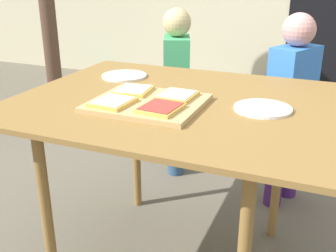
% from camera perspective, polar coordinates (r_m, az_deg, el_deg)
% --- Properties ---
extents(dining_table, '(1.12, 0.92, 0.72)m').
position_cam_1_polar(dining_table, '(1.47, 1.11, 0.98)').
color(dining_table, olive).
rests_on(dining_table, ground).
extents(cutting_board, '(0.36, 0.32, 0.02)m').
position_cam_1_polar(cutting_board, '(1.38, -2.88, 3.21)').
color(cutting_board, tan).
rests_on(cutting_board, dining_table).
extents(pizza_slice_far_left, '(0.13, 0.15, 0.02)m').
position_cam_1_polar(pizza_slice_far_left, '(1.47, -4.86, 5.03)').
color(pizza_slice_far_left, gold).
rests_on(pizza_slice_far_left, cutting_board).
extents(pizza_slice_near_right, '(0.13, 0.14, 0.02)m').
position_cam_1_polar(pizza_slice_near_right, '(1.28, -1.04, 2.55)').
color(pizza_slice_near_right, gold).
rests_on(pizza_slice_near_right, cutting_board).
extents(pizza_slice_far_right, '(0.12, 0.14, 0.02)m').
position_cam_1_polar(pizza_slice_far_right, '(1.41, 1.30, 4.32)').
color(pizza_slice_far_right, gold).
rests_on(pizza_slice_far_right, cutting_board).
extents(pizza_slice_near_left, '(0.13, 0.14, 0.02)m').
position_cam_1_polar(pizza_slice_near_left, '(1.35, -7.73, 3.37)').
color(pizza_slice_near_left, gold).
rests_on(pizza_slice_near_left, cutting_board).
extents(plate_white_left, '(0.19, 0.19, 0.01)m').
position_cam_1_polar(plate_white_left, '(1.76, -6.15, 7.02)').
color(plate_white_left, silver).
rests_on(plate_white_left, dining_table).
extents(plate_white_right, '(0.19, 0.19, 0.01)m').
position_cam_1_polar(plate_white_right, '(1.38, 13.19, 2.47)').
color(plate_white_right, white).
rests_on(plate_white_right, dining_table).
extents(child_left, '(0.22, 0.27, 0.95)m').
position_cam_1_polar(child_left, '(2.33, 1.20, 5.96)').
color(child_left, '#2D4C70').
rests_on(child_left, ground).
extents(child_right, '(0.23, 0.28, 0.97)m').
position_cam_1_polar(child_right, '(2.07, 16.80, 3.11)').
color(child_right, '#492269').
rests_on(child_right, ground).
extents(garden_hose_coil, '(0.35, 0.35, 0.04)m').
position_cam_1_polar(garden_hose_coil, '(4.61, -11.48, 6.73)').
color(garden_hose_coil, teal).
rests_on(garden_hose_coil, ground).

